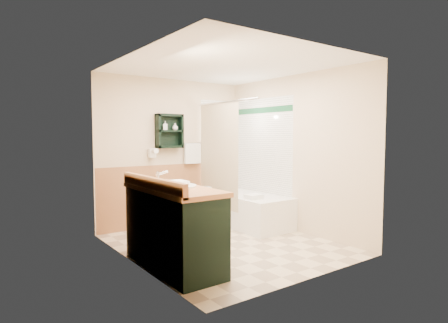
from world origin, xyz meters
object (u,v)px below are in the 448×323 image
vanity_book (148,175)px  soap_bottle_b (175,127)px  vanity (173,227)px  toilet (189,207)px  soap_bottle_a (165,128)px  wall_shelf (170,131)px  hair_dryer (152,153)px  bathtub (248,210)px

vanity_book → soap_bottle_b: (1.16, 1.48, 0.58)m
vanity → soap_bottle_b: (0.99, 1.77, 1.15)m
toilet → soap_bottle_a: (-0.24, 0.32, 1.27)m
wall_shelf → soap_bottle_b: size_ratio=4.80×
toilet → soap_bottle_a: 1.33m
toilet → soap_bottle_a: bearing=-70.8°
hair_dryer → toilet: hair_dryer is taller
vanity_book → soap_bottle_a: 1.86m
vanity → toilet: 1.80m
vanity_book → soap_bottle_b: bearing=19.8°
wall_shelf → bathtub: (1.03, -0.75, -1.29)m
wall_shelf → hair_dryer: (-0.30, 0.02, -0.35)m
toilet → vanity_book: 1.82m
bathtub → wall_shelf: bearing=143.7°
soap_bottle_a → hair_dryer: bearing=172.2°
vanity → soap_bottle_b: soap_bottle_b is taller
vanity → wall_shelf: bearing=63.3°
vanity → soap_bottle_a: bearing=65.3°
hair_dryer → soap_bottle_b: 0.57m
wall_shelf → soap_bottle_a: wall_shelf is taller
bathtub → soap_bottle_b: (-0.93, 0.75, 1.35)m
hair_dryer → soap_bottle_a: bearing=-7.8°
vanity_book → soap_bottle_b: soap_bottle_b is taller
soap_bottle_a → toilet: bearing=-53.7°
hair_dryer → soap_bottle_a: size_ratio=1.63×
bathtub → vanity: bearing=-151.9°
wall_shelf → bathtub: wall_shelf is taller
wall_shelf → soap_bottle_a: bearing=-176.5°
bathtub → toilet: bearing=153.8°
hair_dryer → vanity: size_ratio=0.17×
hair_dryer → vanity: (-0.59, -1.80, -0.74)m
wall_shelf → vanity: bearing=-116.7°
vanity → hair_dryer: bearing=71.7°
hair_dryer → soap_bottle_a: soap_bottle_a is taller
vanity_book → bathtub: bearing=-12.8°
hair_dryer → vanity_book: 1.70m
vanity_book → hair_dryer: bearing=31.2°
bathtub → soap_bottle_a: (-1.11, 0.75, 1.34)m
wall_shelf → vanity_book: 1.90m
vanity → soap_bottle_a: 2.26m
vanity → bathtub: 2.19m
hair_dryer → bathtub: (1.33, -0.78, -0.94)m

